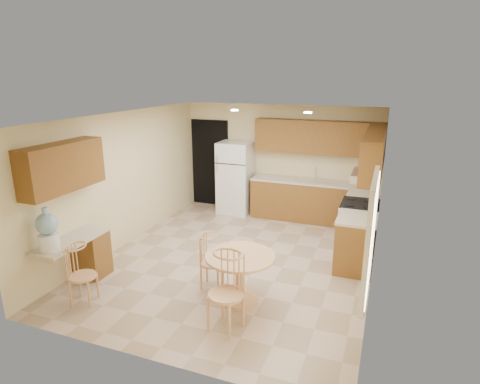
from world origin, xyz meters
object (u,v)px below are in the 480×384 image
at_px(stove, 358,226).
at_px(dining_table, 240,272).
at_px(chair_table_a, 210,258).
at_px(chair_table_b, 223,289).
at_px(refrigerator, 236,178).
at_px(chair_desk, 77,271).
at_px(water_crock, 48,231).

relative_size(stove, dining_table, 1.11).
height_order(chair_table_a, chair_table_b, chair_table_b).
bearing_deg(dining_table, refrigerator, 112.13).
bearing_deg(dining_table, chair_desk, -157.34).
bearing_deg(stove, chair_desk, -136.58).
bearing_deg(water_crock, stove, 39.87).
distance_m(chair_table_a, water_crock, 2.30).
relative_size(dining_table, chair_desk, 1.14).
bearing_deg(refrigerator, stove, -22.99).
relative_size(refrigerator, chair_table_b, 1.63).
relative_size(stove, water_crock, 1.73).
relative_size(chair_table_b, water_crock, 1.62).
bearing_deg(chair_table_b, refrigerator, -58.95).
relative_size(chair_table_a, water_crock, 1.34).
height_order(dining_table, chair_desk, chair_desk).
relative_size(stove, chair_table_b, 1.07).
height_order(chair_table_a, water_crock, water_crock).
bearing_deg(water_crock, chair_table_b, 2.44).
xyz_separation_m(dining_table, chair_desk, (-2.08, -0.87, 0.05)).
bearing_deg(chair_desk, chair_table_b, 78.31).
relative_size(chair_table_b, chair_desk, 1.19).
bearing_deg(dining_table, chair_table_a, 162.88).
relative_size(chair_table_a, chair_desk, 0.98).
height_order(refrigerator, chair_table_b, refrigerator).
xyz_separation_m(refrigerator, chair_table_b, (1.53, -4.39, -0.21)).
xyz_separation_m(chair_table_b, chair_desk, (-2.13, -0.12, -0.10)).
xyz_separation_m(chair_table_a, water_crock, (-1.98, -1.03, 0.54)).
bearing_deg(water_crock, chair_desk, -1.42).
relative_size(refrigerator, chair_desk, 1.94).
xyz_separation_m(stove, water_crock, (-3.92, -3.28, 0.58)).
distance_m(dining_table, chair_desk, 2.25).
distance_m(chair_table_a, chair_desk, 1.85).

